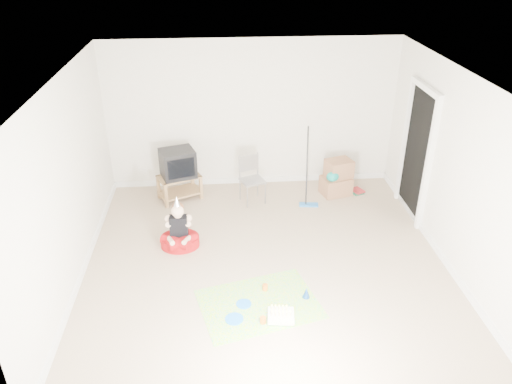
{
  "coord_description": "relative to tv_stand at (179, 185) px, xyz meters",
  "views": [
    {
      "loc": [
        -0.59,
        -5.71,
        4.14
      ],
      "look_at": [
        -0.1,
        0.4,
        0.9
      ],
      "focal_mm": 35.0,
      "sensor_mm": 36.0,
      "label": 1
    }
  ],
  "objects": [
    {
      "name": "book_pile",
      "position": [
        3.11,
        -0.02,
        -0.23
      ],
      "size": [
        0.26,
        0.29,
        0.05
      ],
      "color": "#216545",
      "rests_on": "ground"
    },
    {
      "name": "crt_tv",
      "position": [
        0.0,
        0.0,
        0.41
      ],
      "size": [
        0.66,
        0.6,
        0.47
      ],
      "primitive_type": "cube",
      "rotation": [
        0.0,
        0.0,
        0.32
      ],
      "color": "black",
      "rests_on": "tv_stand"
    },
    {
      "name": "blue_plate_near",
      "position": [
        0.93,
        -2.85,
        -0.25
      ],
      "size": [
        0.23,
        0.23,
        0.01
      ],
      "primitive_type": "cylinder",
      "rotation": [
        0.0,
        0.0,
        0.27
      ],
      "color": "blue",
      "rests_on": "party_mat"
    },
    {
      "name": "folding_chair",
      "position": [
        1.24,
        -0.22,
        0.14
      ],
      "size": [
        0.47,
        0.46,
        0.82
      ],
      "color": "#96959A",
      "rests_on": "ground"
    },
    {
      "name": "doorway_recess",
      "position": [
        3.77,
        -0.77,
        0.77
      ],
      "size": [
        0.02,
        0.9,
        2.05
      ],
      "primitive_type": "cube",
      "color": "black",
      "rests_on": "ground"
    },
    {
      "name": "ground",
      "position": [
        1.29,
        -1.97,
        -0.26
      ],
      "size": [
        5.0,
        5.0,
        0.0
      ],
      "primitive_type": "plane",
      "color": "tan",
      "rests_on": "ground"
    },
    {
      "name": "party_mat",
      "position": [
        1.12,
        -2.86,
        -0.25
      ],
      "size": [
        1.65,
        1.37,
        0.01
      ],
      "primitive_type": "cube",
      "rotation": [
        0.0,
        0.0,
        0.25
      ],
      "color": "#F7347C",
      "rests_on": "ground"
    },
    {
      "name": "birthday_cake",
      "position": [
        1.36,
        -3.15,
        -0.21
      ],
      "size": [
        0.34,
        0.28,
        0.15
      ],
      "color": "white",
      "rests_on": "party_mat"
    },
    {
      "name": "cardboard_boxes",
      "position": [
        2.73,
        -0.04,
        0.04
      ],
      "size": [
        0.58,
        0.51,
        0.62
      ],
      "color": "#9C6C4B",
      "rests_on": "ground"
    },
    {
      "name": "floor_mop",
      "position": [
        2.17,
        -0.44,
        0.0
      ],
      "size": [
        0.33,
        0.43,
        1.28
      ],
      "color": "blue",
      "rests_on": "ground"
    },
    {
      "name": "orange_cup_near",
      "position": [
        1.23,
        -2.59,
        -0.21
      ],
      "size": [
        0.09,
        0.09,
        0.08
      ],
      "primitive_type": "cylinder",
      "rotation": [
        0.0,
        0.0,
        0.54
      ],
      "color": "orange",
      "rests_on": "party_mat"
    },
    {
      "name": "tv_stand",
      "position": [
        0.0,
        0.0,
        0.0
      ],
      "size": [
        0.81,
        0.68,
        0.43
      ],
      "color": "olive",
      "rests_on": "ground"
    },
    {
      "name": "orange_cup_far",
      "position": [
        1.14,
        -3.2,
        -0.21
      ],
      "size": [
        0.08,
        0.08,
        0.08
      ],
      "primitive_type": "cylinder",
      "rotation": [
        0.0,
        0.0,
        -0.17
      ],
      "color": "orange",
      "rests_on": "party_mat"
    },
    {
      "name": "seated_woman",
      "position": [
        0.08,
        -1.47,
        -0.08
      ],
      "size": [
        0.57,
        0.57,
        0.82
      ],
      "color": "#A60F12",
      "rests_on": "ground"
    },
    {
      "name": "blue_party_hat",
      "position": [
        1.73,
        -2.78,
        -0.18
      ],
      "size": [
        0.11,
        0.11,
        0.14
      ],
      "primitive_type": "cone",
      "rotation": [
        0.0,
        0.0,
        0.2
      ],
      "color": "#1846AC",
      "rests_on": "party_mat"
    },
    {
      "name": "blue_plate_far",
      "position": [
        0.8,
        -3.12,
        -0.25
      ],
      "size": [
        0.25,
        0.25,
        0.01
      ],
      "primitive_type": "cylinder",
      "rotation": [
        0.0,
        0.0,
        -0.15
      ],
      "color": "blue",
      "rests_on": "party_mat"
    }
  ]
}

